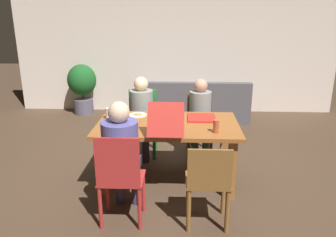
{
  "coord_description": "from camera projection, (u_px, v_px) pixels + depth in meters",
  "views": [
    {
      "loc": [
        0.18,
        -3.83,
        2.05
      ],
      "look_at": [
        0.0,
        0.1,
        0.8
      ],
      "focal_mm": 35.62,
      "sensor_mm": 36.0,
      "label": 1
    }
  ],
  "objects": [
    {
      "name": "ground_plane",
      "position": [
        168.0,
        180.0,
        4.28
      ],
      "size": [
        20.0,
        20.0,
        0.0
      ],
      "primitive_type": "plane",
      "color": "#4A3627"
    },
    {
      "name": "back_wall",
      "position": [
        175.0,
        41.0,
        6.94
      ],
      "size": [
        6.71,
        0.12,
        2.97
      ],
      "primitive_type": "cube",
      "color": "silver",
      "rests_on": "ground"
    },
    {
      "name": "dining_table",
      "position": [
        168.0,
        132.0,
        4.08
      ],
      "size": [
        1.71,
        1.01,
        0.77
      ],
      "color": "#935626",
      "rests_on": "ground"
    },
    {
      "name": "chair_0",
      "position": [
        199.0,
        123.0,
        4.99
      ],
      "size": [
        0.39,
        0.44,
        0.89
      ],
      "color": "brown",
      "rests_on": "ground"
    },
    {
      "name": "person_0",
      "position": [
        200.0,
        112.0,
        4.8
      ],
      "size": [
        0.32,
        0.5,
        1.16
      ],
      "color": "#2C443E",
      "rests_on": "ground"
    },
    {
      "name": "chair_1",
      "position": [
        143.0,
        120.0,
        5.01
      ],
      "size": [
        0.45,
        0.42,
        0.96
      ],
      "color": "#277234",
      "rests_on": "ground"
    },
    {
      "name": "person_1",
      "position": [
        141.0,
        110.0,
        4.82
      ],
      "size": [
        0.34,
        0.5,
        1.18
      ],
      "color": "#312C3C",
      "rests_on": "ground"
    },
    {
      "name": "chair_2",
      "position": [
        120.0,
        176.0,
        3.22
      ],
      "size": [
        0.44,
        0.38,
        0.97
      ],
      "color": "#B12A28",
      "rests_on": "ground"
    },
    {
      "name": "person_2",
      "position": [
        122.0,
        151.0,
        3.29
      ],
      "size": [
        0.36,
        0.54,
        1.26
      ],
      "color": "#39314D",
      "rests_on": "ground"
    },
    {
      "name": "chair_3",
      "position": [
        208.0,
        183.0,
        3.21
      ],
      "size": [
        0.43,
        0.39,
        0.88
      ],
      "color": "brown",
      "rests_on": "ground"
    },
    {
      "name": "pizza_box_0",
      "position": [
        202.0,
        118.0,
        4.21
      ],
      "size": [
        0.35,
        0.35,
        0.02
      ],
      "color": "red",
      "rests_on": "dining_table"
    },
    {
      "name": "pizza_box_1",
      "position": [
        167.0,
        125.0,
        3.83
      ],
      "size": [
        0.39,
        0.61,
        0.36
      ],
      "color": "#B02A22",
      "rests_on": "dining_table"
    },
    {
      "name": "plate_0",
      "position": [
        138.0,
        115.0,
        4.35
      ],
      "size": [
        0.24,
        0.24,
        0.03
      ],
      "color": "white",
      "rests_on": "dining_table"
    },
    {
      "name": "plate_1",
      "position": [
        117.0,
        125.0,
        3.95
      ],
      "size": [
        0.22,
        0.22,
        0.03
      ],
      "color": "white",
      "rests_on": "dining_table"
    },
    {
      "name": "plate_2",
      "position": [
        163.0,
        115.0,
        4.32
      ],
      "size": [
        0.23,
        0.23,
        0.03
      ],
      "color": "white",
      "rests_on": "dining_table"
    },
    {
      "name": "drinking_glass_0",
      "position": [
        216.0,
        126.0,
        3.71
      ],
      "size": [
        0.07,
        0.07,
        0.15
      ],
      "primitive_type": "cylinder",
      "color": "#B0502E",
      "rests_on": "dining_table"
    },
    {
      "name": "drinking_glass_1",
      "position": [
        109.0,
        114.0,
        4.19
      ],
      "size": [
        0.08,
        0.08,
        0.14
      ],
      "primitive_type": "cylinder",
      "color": "silver",
      "rests_on": "dining_table"
    },
    {
      "name": "couch",
      "position": [
        193.0,
        106.0,
        6.66
      ],
      "size": [
        2.15,
        0.81,
        0.8
      ],
      "color": "#535055",
      "rests_on": "ground"
    },
    {
      "name": "potted_plant",
      "position": [
        82.0,
        85.0,
        6.93
      ],
      "size": [
        0.59,
        0.59,
        1.05
      ],
      "color": "#575464",
      "rests_on": "ground"
    }
  ]
}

